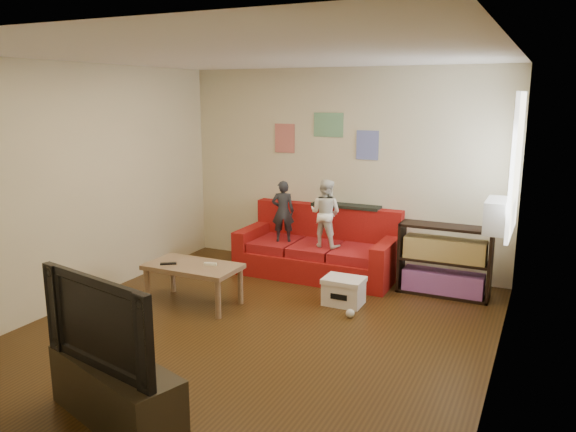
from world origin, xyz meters
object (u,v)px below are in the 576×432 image
at_px(child_a, 283,211).
at_px(coffee_table, 193,270).
at_px(tv_stand, 116,391).
at_px(file_box, 344,291).
at_px(sofa, 319,251).
at_px(child_b, 325,213).
at_px(bookshelf, 444,264).
at_px(television, 111,318).

distance_m(child_a, coffee_table, 1.61).
xyz_separation_m(coffee_table, tv_stand, (0.83, -2.19, -0.18)).
xyz_separation_m(coffee_table, file_box, (1.54, 0.73, -0.25)).
height_order(file_box, tv_stand, tv_stand).
height_order(sofa, tv_stand, sofa).
bearing_deg(child_a, sofa, 177.91).
xyz_separation_m(child_b, bookshelf, (1.50, 0.04, -0.49)).
relative_size(bookshelf, television, 0.91).
bearing_deg(tv_stand, child_b, 105.15).
xyz_separation_m(bookshelf, tv_stand, (-1.68, -3.72, -0.15)).
distance_m(sofa, file_box, 1.16).
bearing_deg(child_a, coffee_table, 51.97).
height_order(coffee_table, bookshelf, bookshelf).
bearing_deg(coffee_table, file_box, 25.44).
xyz_separation_m(sofa, child_b, (0.15, -0.17, 0.57)).
bearing_deg(child_b, coffee_table, 61.90).
height_order(bookshelf, television, television).
relative_size(sofa, child_b, 2.37).
bearing_deg(television, bookshelf, 77.71).
relative_size(child_a, file_box, 1.80).
distance_m(child_a, television, 3.71).
distance_m(child_b, file_box, 1.17).
relative_size(sofa, file_box, 4.56).
bearing_deg(coffee_table, child_b, 55.98).
bearing_deg(child_b, television, 93.22).
height_order(coffee_table, television, television).
xyz_separation_m(child_a, file_box, (1.14, -0.76, -0.68)).
height_order(child_a, coffee_table, child_a).
height_order(sofa, file_box, sofa).
bearing_deg(television, child_b, 99.27).
bearing_deg(bookshelf, child_b, -178.39).
relative_size(coffee_table, file_box, 2.32).
relative_size(sofa, coffee_table, 1.97).
height_order(child_a, child_b, child_b).
xyz_separation_m(child_a, tv_stand, (0.43, -3.68, -0.61)).
relative_size(child_b, tv_stand, 0.71).
distance_m(bookshelf, tv_stand, 4.09).
bearing_deg(file_box, coffee_table, -154.56).
relative_size(child_b, television, 0.75).
distance_m(child_a, tv_stand, 3.76).
relative_size(child_a, tv_stand, 0.66).
height_order(child_b, television, child_b).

